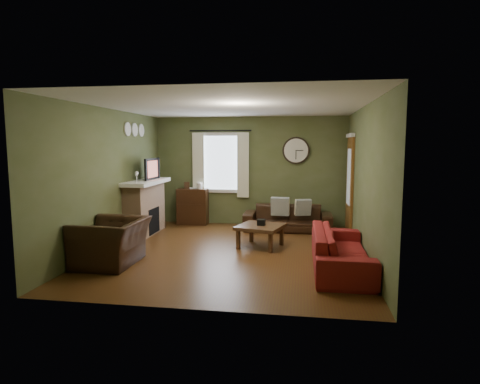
# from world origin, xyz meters

# --- Properties ---
(floor) EXTENTS (4.60, 5.20, 0.00)m
(floor) POSITION_xyz_m (0.00, 0.00, 0.00)
(floor) COLOR #4D2D13
(floor) RESTS_ON ground
(ceiling) EXTENTS (4.60, 5.20, 0.00)m
(ceiling) POSITION_xyz_m (0.00, 0.00, 2.60)
(ceiling) COLOR white
(ceiling) RESTS_ON ground
(wall_left) EXTENTS (0.00, 5.20, 2.60)m
(wall_left) POSITION_xyz_m (-2.30, 0.00, 1.30)
(wall_left) COLOR #525D34
(wall_left) RESTS_ON ground
(wall_right) EXTENTS (0.00, 5.20, 2.60)m
(wall_right) POSITION_xyz_m (2.30, 0.00, 1.30)
(wall_right) COLOR #525D34
(wall_right) RESTS_ON ground
(wall_back) EXTENTS (4.60, 0.00, 2.60)m
(wall_back) POSITION_xyz_m (0.00, 2.60, 1.30)
(wall_back) COLOR #525D34
(wall_back) RESTS_ON ground
(wall_front) EXTENTS (4.60, 0.00, 2.60)m
(wall_front) POSITION_xyz_m (0.00, -2.60, 1.30)
(wall_front) COLOR #525D34
(wall_front) RESTS_ON ground
(fireplace) EXTENTS (0.40, 1.40, 1.10)m
(fireplace) POSITION_xyz_m (-2.10, 1.15, 0.55)
(fireplace) COLOR tan
(fireplace) RESTS_ON floor
(firebox) EXTENTS (0.04, 0.60, 0.55)m
(firebox) POSITION_xyz_m (-1.91, 1.15, 0.30)
(firebox) COLOR black
(firebox) RESTS_ON fireplace
(mantel) EXTENTS (0.58, 1.60, 0.08)m
(mantel) POSITION_xyz_m (-2.07, 1.15, 1.14)
(mantel) COLOR white
(mantel) RESTS_ON fireplace
(tv) EXTENTS (0.08, 0.60, 0.35)m
(tv) POSITION_xyz_m (-2.05, 1.30, 1.35)
(tv) COLOR black
(tv) RESTS_ON mantel
(tv_screen) EXTENTS (0.02, 0.62, 0.36)m
(tv_screen) POSITION_xyz_m (-1.97, 1.30, 1.41)
(tv_screen) COLOR #994C3F
(tv_screen) RESTS_ON mantel
(medallion_left) EXTENTS (0.28, 0.28, 0.03)m
(medallion_left) POSITION_xyz_m (-2.28, 0.80, 2.25)
(medallion_left) COLOR white
(medallion_left) RESTS_ON wall_left
(medallion_mid) EXTENTS (0.28, 0.28, 0.03)m
(medallion_mid) POSITION_xyz_m (-2.28, 1.15, 2.25)
(medallion_mid) COLOR white
(medallion_mid) RESTS_ON wall_left
(medallion_right) EXTENTS (0.28, 0.28, 0.03)m
(medallion_right) POSITION_xyz_m (-2.28, 1.50, 2.25)
(medallion_right) COLOR white
(medallion_right) RESTS_ON wall_left
(window_pane) EXTENTS (1.00, 0.02, 1.30)m
(window_pane) POSITION_xyz_m (-0.70, 2.58, 1.50)
(window_pane) COLOR silver
(window_pane) RESTS_ON wall_back
(curtain_rod) EXTENTS (0.03, 0.03, 1.50)m
(curtain_rod) POSITION_xyz_m (-0.70, 2.48, 2.27)
(curtain_rod) COLOR black
(curtain_rod) RESTS_ON wall_back
(curtain_left) EXTENTS (0.28, 0.04, 1.55)m
(curtain_left) POSITION_xyz_m (-1.25, 2.48, 1.45)
(curtain_left) COLOR #E9EACB
(curtain_left) RESTS_ON wall_back
(curtain_right) EXTENTS (0.28, 0.04, 1.55)m
(curtain_right) POSITION_xyz_m (-0.15, 2.48, 1.45)
(curtain_right) COLOR #E9EACB
(curtain_right) RESTS_ON wall_back
(wall_clock) EXTENTS (0.64, 0.06, 0.64)m
(wall_clock) POSITION_xyz_m (1.10, 2.55, 1.80)
(wall_clock) COLOR white
(wall_clock) RESTS_ON wall_back
(door) EXTENTS (0.05, 0.90, 2.10)m
(door) POSITION_xyz_m (2.27, 1.85, 1.05)
(door) COLOR brown
(door) RESTS_ON floor
(bookshelf) EXTENTS (0.73, 0.31, 0.87)m
(bookshelf) POSITION_xyz_m (-1.37, 2.37, 0.44)
(bookshelf) COLOR black
(bookshelf) RESTS_ON floor
(book) EXTENTS (0.23, 0.25, 0.02)m
(book) POSITION_xyz_m (-1.46, 2.38, 0.96)
(book) COLOR #412A19
(book) RESTS_ON bookshelf
(sofa_brown) EXTENTS (1.96, 0.77, 0.57)m
(sofa_brown) POSITION_xyz_m (0.94, 1.99, 0.29)
(sofa_brown) COLOR black
(sofa_brown) RESTS_ON floor
(pillow_left) EXTENTS (0.37, 0.21, 0.36)m
(pillow_left) POSITION_xyz_m (1.28, 1.92, 0.55)
(pillow_left) COLOR gray
(pillow_left) RESTS_ON sofa_brown
(pillow_right) EXTENTS (0.42, 0.15, 0.41)m
(pillow_right) POSITION_xyz_m (0.77, 1.98, 0.55)
(pillow_right) COLOR gray
(pillow_right) RESTS_ON sofa_brown
(sofa_red) EXTENTS (0.83, 2.13, 0.62)m
(sofa_red) POSITION_xyz_m (1.86, -0.75, 0.31)
(sofa_red) COLOR maroon
(sofa_red) RESTS_ON floor
(armchair) EXTENTS (0.99, 1.13, 0.73)m
(armchair) POSITION_xyz_m (-1.78, -1.05, 0.37)
(armchair) COLOR black
(armchair) RESTS_ON floor
(coffee_table) EXTENTS (0.97, 0.97, 0.42)m
(coffee_table) POSITION_xyz_m (0.49, 0.42, 0.21)
(coffee_table) COLOR #412A19
(coffee_table) RESTS_ON floor
(tissue_box) EXTENTS (0.15, 0.15, 0.11)m
(tissue_box) POSITION_xyz_m (0.50, 0.42, 0.40)
(tissue_box) COLOR black
(tissue_box) RESTS_ON coffee_table
(wine_glass_a) EXTENTS (0.06, 0.06, 0.18)m
(wine_glass_a) POSITION_xyz_m (-2.05, 0.64, 1.27)
(wine_glass_a) COLOR white
(wine_glass_a) RESTS_ON mantel
(wine_glass_b) EXTENTS (0.08, 0.08, 0.22)m
(wine_glass_b) POSITION_xyz_m (-2.05, 0.65, 1.29)
(wine_glass_b) COLOR white
(wine_glass_b) RESTS_ON mantel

